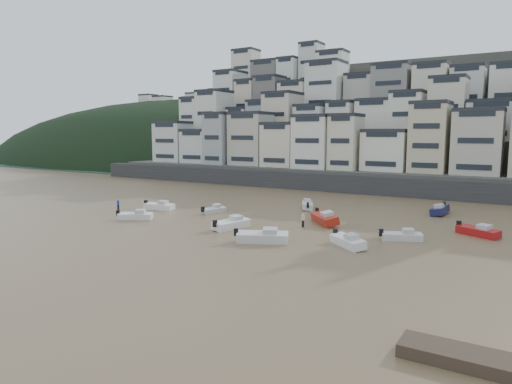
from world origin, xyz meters
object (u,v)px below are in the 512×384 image
Objects in this scene: person_blue at (118,205)px; person_pink at (303,220)px; boat_c at (231,222)px; boat_d at (402,235)px; boat_i at (440,209)px; boat_k at (159,205)px; boat_f at (214,209)px; boat_j at (135,215)px; boat_h at (307,204)px; boat_g at (478,230)px; boat_a at (262,235)px; boat_e at (325,217)px; boat_b at (348,240)px.

person_blue is 1.00× the size of person_pink.
boat_c is 1.21× the size of boat_d.
person_pink reaches higher than boat_i.
boat_f is at bearing 4.56° from boat_k.
person_pink reaches higher than boat_j.
boat_h reaches higher than boat_j.
boat_f is 15.62m from person_pink.
boat_c is 1.08× the size of boat_h.
boat_j is at bearing 163.19° from boat_f.
boat_d is at bearing -106.44° from boat_g.
boat_d is 1.12× the size of boat_f.
boat_k is 6.14m from person_blue.
boat_a is 0.95× the size of boat_e.
boat_e is 11.82m from boat_h.
boat_i is (18.40, 5.55, 0.08)m from boat_h.
boat_d is 34.47m from boat_j.
boat_c is at bearing 122.80° from boat_a.
boat_e reaches higher than boat_g.
boat_a is 19.50m from boat_f.
boat_g is 20.08m from person_pink.
boat_e reaches higher than boat_c.
boat_e reaches higher than boat_a.
boat_a reaches higher than boat_b.
boat_b reaches higher than boat_h.
boat_h is at bearing 172.68° from boat_e.
person_blue reaches higher than boat_b.
boat_k is (-37.32, -18.23, -0.07)m from boat_i.
boat_e is 1.20× the size of boat_g.
person_pink is at bearing -134.65° from boat_g.
boat_e is 1.20× the size of boat_k.
person_pink is (5.45, -12.80, 0.16)m from boat_h.
boat_f is (-27.86, 3.07, -0.07)m from boat_d.
boat_d is 0.90× the size of boat_h.
person_pink is at bearing 176.26° from boat_h.
person_pink is at bearing 63.82° from boat_a.
boat_e is 17.88m from boat_g.
boat_h is at bearing -71.14° from boat_i.
boat_d is 0.74× the size of boat_e.
boat_i is at bearing 6.65° from boat_j.
boat_b is 1.01× the size of boat_h.
person_blue is (-22.28, 2.01, 0.10)m from boat_c.
boat_e is at bearing -5.12° from boat_j.
boat_d is at bearing 25.46° from boat_e.
boat_a is 1.43× the size of boat_f.
boat_j is at bearing -160.56° from person_pink.
boat_b is at bearing -95.29° from boat_f.
boat_i is 47.58m from person_blue.
boat_f is 34.87m from boat_g.
boat_e reaches higher than boat_k.
boat_d is at bearing 9.48° from boat_a.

